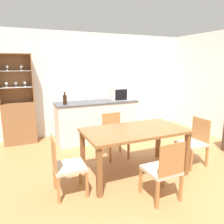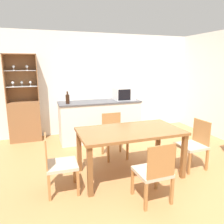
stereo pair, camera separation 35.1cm
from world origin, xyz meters
TOP-DOWN VIEW (x-y plane):
  - ground_plane at (0.00, 0.00)m, footprint 18.00×18.00m
  - wall_back at (0.00, 2.63)m, footprint 6.80×0.06m
  - kitchen_counter at (-0.22, 1.90)m, footprint 1.90×0.62m
  - display_cabinet at (-1.90, 2.42)m, footprint 0.70×0.38m
  - dining_table at (-0.24, 0.09)m, footprint 1.63×0.89m
  - dining_chair_side_right_near at (0.90, -0.04)m, footprint 0.44×0.44m
  - dining_chair_head_near at (-0.24, -0.68)m, footprint 0.43×0.43m
  - dining_chair_head_far at (-0.24, 0.86)m, footprint 0.42×0.42m
  - dining_chair_side_left_near at (-1.38, -0.04)m, footprint 0.43×0.43m
  - microwave at (0.40, 1.93)m, footprint 0.48×0.39m
  - wine_bottle at (-0.97, 1.82)m, footprint 0.08×0.08m

SIDE VIEW (x-z plane):
  - ground_plane at x=0.00m, z-range 0.00..0.00m
  - dining_chair_side_right_near at x=0.90m, z-range 0.00..0.84m
  - dining_chair_head_near at x=-0.24m, z-range 0.00..0.84m
  - dining_chair_head_far at x=-0.24m, z-range 0.00..0.84m
  - dining_chair_side_left_near at x=-1.38m, z-range 0.00..0.84m
  - kitchen_counter at x=-0.22m, z-range 0.00..0.93m
  - display_cabinet at x=-1.90m, z-range -0.39..1.61m
  - dining_table at x=-0.24m, z-range 0.29..1.05m
  - wine_bottle at x=-0.97m, z-range 0.90..1.17m
  - microwave at x=0.40m, z-range 0.93..1.22m
  - wall_back at x=0.00m, z-range 0.00..2.55m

